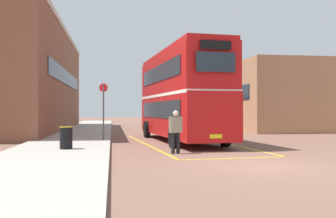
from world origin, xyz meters
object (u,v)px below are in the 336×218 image
Objects in this scene: pedestrian_boarding at (176,129)px; litter_bin at (66,138)px; bus_stop_sign at (103,106)px; single_deck_bus at (178,110)px; double_decker_bus at (180,94)px.

litter_bin is at bearing 166.51° from pedestrian_boarding.
pedestrian_boarding is at bearing -62.55° from bus_stop_sign.
litter_bin is 0.31× the size of bus_stop_sign.
single_deck_bus is at bearing 70.28° from litter_bin.
pedestrian_boarding is (-1.19, -5.65, -1.56)m from double_decker_bus.
single_deck_bus is at bearing 80.75° from double_decker_bus.
litter_bin is (-4.22, 1.01, -0.37)m from pedestrian_boarding.
bus_stop_sign is (-2.87, 5.52, 0.92)m from pedestrian_boarding.
bus_stop_sign is (1.35, 4.50, 1.29)m from litter_bin.
single_deck_bus is 25.32m from litter_bin.
bus_stop_sign is at bearing -178.17° from double_decker_bus.
pedestrian_boarding reaches higher than litter_bin.
double_decker_bus is at bearing 1.83° from bus_stop_sign.
single_deck_bus reaches higher than litter_bin.
pedestrian_boarding is at bearing -101.94° from double_decker_bus.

